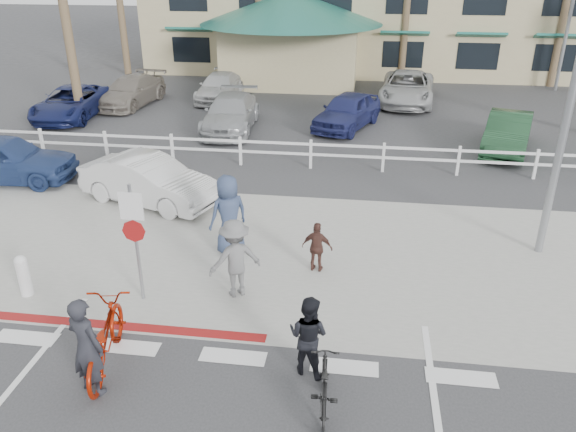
# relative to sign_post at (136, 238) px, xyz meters

# --- Properties ---
(ground) EXTENTS (140.00, 140.00, 0.00)m
(ground) POSITION_rel_sign_post_xyz_m (2.30, -2.20, -1.45)
(ground) COLOR #333335
(sidewalk_plaza) EXTENTS (22.00, 7.00, 0.01)m
(sidewalk_plaza) POSITION_rel_sign_post_xyz_m (2.30, 2.30, -1.44)
(sidewalk_plaza) COLOR gray
(sidewalk_plaza) RESTS_ON ground
(cross_street) EXTENTS (40.00, 5.00, 0.01)m
(cross_street) POSITION_rel_sign_post_xyz_m (2.30, 6.30, -1.45)
(cross_street) COLOR #333335
(cross_street) RESTS_ON ground
(parking_lot) EXTENTS (50.00, 16.00, 0.01)m
(parking_lot) POSITION_rel_sign_post_xyz_m (2.30, 15.80, -1.45)
(parking_lot) COLOR #333335
(parking_lot) RESTS_ON ground
(curb_red) EXTENTS (7.00, 0.25, 0.02)m
(curb_red) POSITION_rel_sign_post_xyz_m (-0.70, -1.00, -1.44)
(curb_red) COLOR maroon
(curb_red) RESTS_ON ground
(rail_fence) EXTENTS (29.40, 0.16, 1.00)m
(rail_fence) POSITION_rel_sign_post_xyz_m (2.80, 8.30, -0.95)
(rail_fence) COLOR silver
(rail_fence) RESTS_ON ground
(sign_post) EXTENTS (0.50, 0.10, 2.90)m
(sign_post) POSITION_rel_sign_post_xyz_m (0.00, 0.00, 0.00)
(sign_post) COLOR gray
(sign_post) RESTS_ON ground
(bollard_0) EXTENTS (0.26, 0.26, 0.95)m
(bollard_0) POSITION_rel_sign_post_xyz_m (-2.50, -0.20, -0.97)
(bollard_0) COLOR silver
(bollard_0) RESTS_ON ground
(bike_red) EXTENTS (1.14, 2.29, 1.15)m
(bike_red) POSITION_rel_sign_post_xyz_m (0.15, -2.10, -0.88)
(bike_red) COLOR #8A1503
(bike_red) RESTS_ON ground
(rider_red) EXTENTS (0.76, 0.63, 1.79)m
(rider_red) POSITION_rel_sign_post_xyz_m (0.19, -2.73, -0.55)
(rider_red) COLOR #222229
(rider_red) RESTS_ON ground
(bike_black) EXTENTS (0.55, 1.61, 0.95)m
(bike_black) POSITION_rel_sign_post_xyz_m (4.02, -2.66, -0.97)
(bike_black) COLOR black
(bike_black) RESTS_ON ground
(rider_black) EXTENTS (0.88, 0.79, 1.50)m
(rider_black) POSITION_rel_sign_post_xyz_m (3.67, -1.76, -0.70)
(rider_black) COLOR black
(rider_black) RESTS_ON ground
(pedestrian_a) EXTENTS (1.29, 1.12, 1.73)m
(pedestrian_a) POSITION_rel_sign_post_xyz_m (1.91, 0.45, -0.58)
(pedestrian_a) COLOR slate
(pedestrian_a) RESTS_ON ground
(pedestrian_child) EXTENTS (0.74, 0.40, 1.20)m
(pedestrian_child) POSITION_rel_sign_post_xyz_m (3.52, 1.65, -0.85)
(pedestrian_child) COLOR #4B2B24
(pedestrian_child) RESTS_ON ground
(pedestrian_b) EXTENTS (1.13, 1.08, 1.95)m
(pedestrian_b) POSITION_rel_sign_post_xyz_m (1.33, 2.31, -0.48)
(pedestrian_b) COLOR navy
(pedestrian_b) RESTS_ON ground
(car_white_sedan) EXTENTS (4.41, 2.78, 1.37)m
(car_white_sedan) POSITION_rel_sign_post_xyz_m (-1.62, 4.82, -0.76)
(car_white_sedan) COLOR silver
(car_white_sedan) RESTS_ON ground
(car_red_compact) EXTENTS (4.52, 2.04, 1.51)m
(car_red_compact) POSITION_rel_sign_post_xyz_m (-6.74, 5.83, -0.70)
(car_red_compact) COLOR navy
(car_red_compact) RESTS_ON ground
(lot_car_0) EXTENTS (2.51, 4.94, 1.34)m
(lot_car_0) POSITION_rel_sign_post_xyz_m (-8.28, 13.21, -0.78)
(lot_car_0) COLOR #141B4B
(lot_car_0) RESTS_ON ground
(lot_car_1) EXTENTS (2.17, 4.83, 1.37)m
(lot_car_1) POSITION_rel_sign_post_xyz_m (-0.99, 12.41, -0.76)
(lot_car_1) COLOR #939598
(lot_car_1) RESTS_ON ground
(lot_car_2) EXTENTS (3.06, 4.52, 1.43)m
(lot_car_2) POSITION_rel_sign_post_xyz_m (3.70, 13.29, -0.73)
(lot_car_2) COLOR navy
(lot_car_2) RESTS_ON ground
(lot_car_3) EXTENTS (2.58, 4.42, 1.38)m
(lot_car_3) POSITION_rel_sign_post_xyz_m (9.59, 11.09, -0.76)
(lot_car_3) COLOR #1A3E24
(lot_car_3) RESTS_ON ground
(lot_car_4) EXTENTS (2.41, 4.79, 1.33)m
(lot_car_4) POSITION_rel_sign_post_xyz_m (-6.59, 15.72, -0.78)
(lot_car_4) COLOR slate
(lot_car_4) RESTS_ON ground
(lot_car_5) EXTENTS (2.94, 5.48, 1.46)m
(lot_car_5) POSITION_rel_sign_post_xyz_m (6.35, 17.91, -0.72)
(lot_car_5) COLOR #A1A1A2
(lot_car_5) RESTS_ON ground
(lot_car_6) EXTENTS (1.73, 4.26, 1.23)m
(lot_car_6) POSITION_rel_sign_post_xyz_m (-2.73, 17.41, -0.83)
(lot_car_6) COLOR silver
(lot_car_6) RESTS_ON ground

